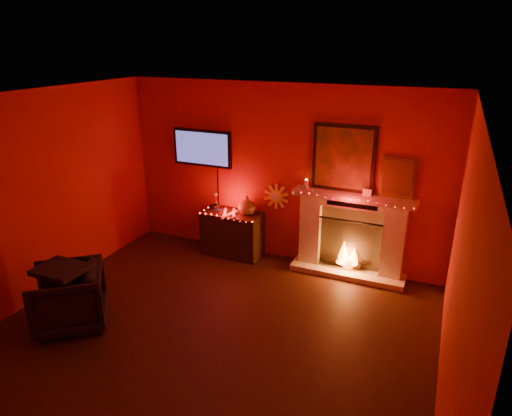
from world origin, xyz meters
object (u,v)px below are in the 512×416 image
(fireplace, at_px, (351,227))
(armchair, at_px, (69,297))
(sunburst_clock, at_px, (276,196))
(console_table, at_px, (233,231))
(tv, at_px, (202,148))

(fireplace, xyz_separation_m, armchair, (-2.79, -2.65, -0.35))
(sunburst_clock, xyz_separation_m, console_table, (-0.64, -0.22, -0.60))
(tv, xyz_separation_m, sunburst_clock, (1.25, 0.03, -0.65))
(sunburst_clock, distance_m, console_table, 0.90)
(tv, height_order, console_table, tv)
(fireplace, relative_size, console_table, 2.17)
(fireplace, distance_m, sunburst_clock, 1.23)
(fireplace, distance_m, console_table, 1.86)
(fireplace, xyz_separation_m, tv, (-2.44, 0.06, 0.92))
(fireplace, bearing_deg, console_table, -176.03)
(tv, bearing_deg, armchair, -97.31)
(sunburst_clock, bearing_deg, tv, -178.76)
(console_table, distance_m, armchair, 2.70)
(tv, height_order, sunburst_clock, tv)
(fireplace, xyz_separation_m, console_table, (-1.83, -0.13, -0.32))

